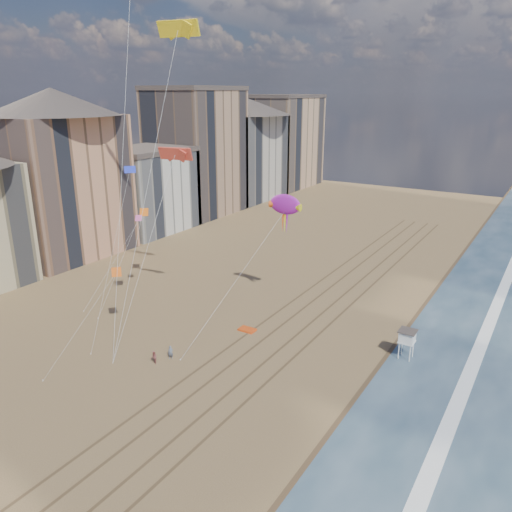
{
  "coord_description": "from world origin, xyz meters",
  "views": [
    {
      "loc": [
        28.29,
        -20.93,
        27.76
      ],
      "look_at": [
        -0.93,
        26.0,
        9.5
      ],
      "focal_mm": 35.0,
      "sensor_mm": 36.0,
      "label": 1
    }
  ],
  "objects_px": {
    "lifeguard_stand": "(407,337)",
    "grounded_kite": "(247,330)",
    "kite_flyer_a": "(171,352)",
    "show_kite": "(285,205)",
    "kite_flyer_b": "(154,357)"
  },
  "relations": [
    {
      "from": "kite_flyer_a",
      "to": "kite_flyer_b",
      "type": "height_order",
      "value": "kite_flyer_a"
    },
    {
      "from": "kite_flyer_a",
      "to": "show_kite",
      "type": "bearing_deg",
      "value": 42.14
    },
    {
      "from": "lifeguard_stand",
      "to": "show_kite",
      "type": "xyz_separation_m",
      "value": [
        -18.05,
        5.03,
        11.54
      ]
    },
    {
      "from": "show_kite",
      "to": "kite_flyer_a",
      "type": "height_order",
      "value": "show_kite"
    },
    {
      "from": "lifeguard_stand",
      "to": "kite_flyer_a",
      "type": "bearing_deg",
      "value": -147.71
    },
    {
      "from": "kite_flyer_b",
      "to": "grounded_kite",
      "type": "bearing_deg",
      "value": 100.15
    },
    {
      "from": "lifeguard_stand",
      "to": "kite_flyer_b",
      "type": "height_order",
      "value": "lifeguard_stand"
    },
    {
      "from": "grounded_kite",
      "to": "kite_flyer_a",
      "type": "height_order",
      "value": "kite_flyer_a"
    },
    {
      "from": "lifeguard_stand",
      "to": "grounded_kite",
      "type": "xyz_separation_m",
      "value": [
        -18.27,
        -3.66,
        -2.43
      ]
    },
    {
      "from": "grounded_kite",
      "to": "kite_flyer_a",
      "type": "xyz_separation_m",
      "value": [
        -3.43,
        -10.06,
        0.64
      ]
    },
    {
      "from": "lifeguard_stand",
      "to": "show_kite",
      "type": "distance_m",
      "value": 22.01
    },
    {
      "from": "lifeguard_stand",
      "to": "kite_flyer_b",
      "type": "xyz_separation_m",
      "value": [
        -22.51,
        -15.46,
        -1.82
      ]
    },
    {
      "from": "kite_flyer_b",
      "to": "show_kite",
      "type": "bearing_deg",
      "value": 107.62
    },
    {
      "from": "show_kite",
      "to": "kite_flyer_a",
      "type": "xyz_separation_m",
      "value": [
        -3.65,
        -18.75,
        -13.32
      ]
    },
    {
      "from": "kite_flyer_b",
      "to": "kite_flyer_a",
      "type": "bearing_deg",
      "value": 95.07
    }
  ]
}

